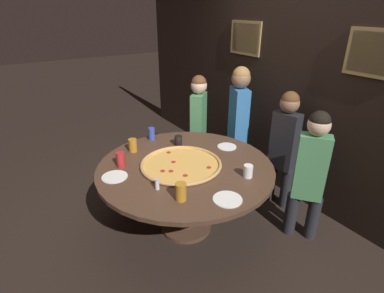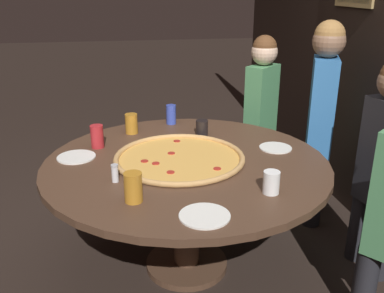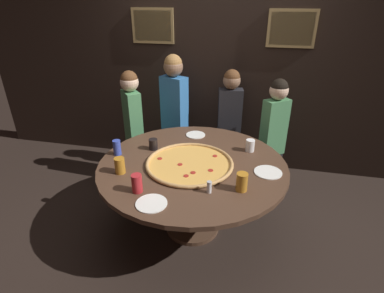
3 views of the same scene
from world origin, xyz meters
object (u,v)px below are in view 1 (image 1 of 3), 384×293
at_px(condiment_shaker, 157,184).
at_px(drink_cup_front_edge, 181,192).
at_px(white_plate_beside_cup, 227,147).
at_px(drink_cup_centre_back, 121,160).
at_px(diner_centre_back, 198,121).
at_px(white_plate_near_front, 115,177).
at_px(drink_cup_near_right, 178,141).
at_px(diner_far_right, 238,120).
at_px(drink_cup_near_left, 152,134).
at_px(drink_cup_far_left, 248,171).
at_px(diner_far_left, 310,170).
at_px(dining_table, 186,176).
at_px(diner_side_right, 284,144).
at_px(giant_pizza, 181,164).
at_px(white_plate_right_side, 228,199).
at_px(drink_cup_far_right, 133,145).

bearing_deg(condiment_shaker, drink_cup_front_edge, 19.99).
bearing_deg(white_plate_beside_cup, drink_cup_centre_back, -100.96).
bearing_deg(diner_centre_back, white_plate_beside_cup, -142.60).
distance_m(drink_cup_centre_back, white_plate_near_front, 0.21).
height_order(drink_cup_near_right, diner_far_right, diner_far_right).
xyz_separation_m(drink_cup_near_left, drink_cup_far_left, (1.20, 0.34, -0.01)).
relative_size(white_plate_beside_cup, white_plate_near_front, 0.89).
bearing_deg(diner_centre_back, drink_cup_near_right, 177.46).
xyz_separation_m(condiment_shaker, diner_far_left, (0.50, 1.32, -0.04)).
distance_m(dining_table, diner_side_right, 1.16).
distance_m(drink_cup_far_left, diner_centre_back, 1.42).
xyz_separation_m(dining_table, giant_pizza, (-0.02, -0.04, 0.13)).
height_order(drink_cup_far_left, diner_centre_back, diner_centre_back).
bearing_deg(diner_far_right, diner_side_right, -149.73).
distance_m(giant_pizza, drink_cup_far_left, 0.63).
height_order(drink_cup_near_left, white_plate_near_front, drink_cup_near_left).
bearing_deg(white_plate_beside_cup, drink_cup_far_left, -22.55).
bearing_deg(diner_side_right, white_plate_beside_cup, 51.10).
bearing_deg(diner_side_right, drink_cup_near_left, 40.66).
height_order(drink_cup_near_left, diner_far_right, diner_far_right).
relative_size(drink_cup_far_left, condiment_shaker, 1.18).
height_order(dining_table, drink_cup_far_left, drink_cup_far_left).
distance_m(white_plate_near_front, diner_side_right, 1.81).
distance_m(white_plate_near_front, white_plate_right_side, 1.02).
bearing_deg(condiment_shaker, drink_cup_near_right, 137.58).
relative_size(giant_pizza, diner_centre_back, 0.57).
height_order(drink_cup_front_edge, diner_far_right, diner_far_right).
relative_size(drink_cup_front_edge, diner_far_left, 0.11).
height_order(drink_cup_centre_back, diner_centre_back, diner_centre_back).
height_order(dining_table, white_plate_near_front, white_plate_near_front).
bearing_deg(diner_far_right, white_plate_beside_cup, 151.23).
relative_size(condiment_shaker, diner_side_right, 0.07).
bearing_deg(drink_cup_centre_back, white_plate_beside_cup, 79.04).
bearing_deg(diner_centre_back, white_plate_right_side, -157.51).
xyz_separation_m(drink_cup_front_edge, diner_centre_back, (-1.33, 1.08, -0.05)).
bearing_deg(white_plate_right_side, diner_side_right, 111.21).
distance_m(drink_cup_centre_back, diner_far_right, 1.58).
bearing_deg(dining_table, drink_cup_centre_back, -121.11).
relative_size(drink_cup_near_right, diner_far_right, 0.07).
distance_m(white_plate_beside_cup, diner_centre_back, 0.80).
xyz_separation_m(condiment_shaker, diner_centre_back, (-1.10, 1.16, -0.02)).
height_order(giant_pizza, diner_far_right, diner_far_right).
distance_m(drink_cup_near_right, diner_far_right, 0.88).
bearing_deg(drink_cup_near_right, dining_table, -22.75).
relative_size(drink_cup_front_edge, condiment_shaker, 1.51).
relative_size(white_plate_right_side, diner_side_right, 0.17).
distance_m(diner_centre_back, diner_far_left, 1.60).
xyz_separation_m(diner_side_right, diner_far_left, (0.51, -0.23, -0.01)).
xyz_separation_m(dining_table, drink_cup_far_right, (-0.55, -0.29, 0.19)).
xyz_separation_m(drink_cup_near_left, drink_cup_far_right, (0.17, -0.30, -0.00)).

